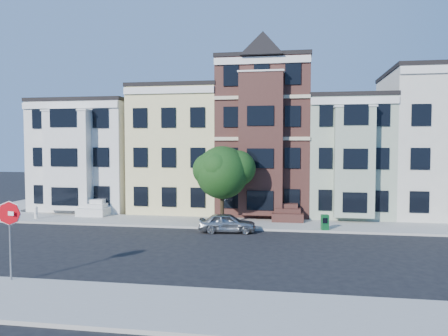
% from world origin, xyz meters
% --- Properties ---
extents(ground, '(120.00, 120.00, 0.00)m').
position_xyz_m(ground, '(0.00, 0.00, 0.00)').
color(ground, black).
extents(far_sidewalk, '(60.00, 4.00, 0.15)m').
position_xyz_m(far_sidewalk, '(0.00, 8.00, 0.07)').
color(far_sidewalk, '#9E9B93').
rests_on(far_sidewalk, ground).
extents(near_sidewalk, '(60.00, 4.00, 0.15)m').
position_xyz_m(near_sidewalk, '(0.00, -8.00, 0.07)').
color(near_sidewalk, '#9E9B93').
rests_on(near_sidewalk, ground).
extents(house_white, '(8.00, 9.00, 9.00)m').
position_xyz_m(house_white, '(-15.00, 14.50, 4.50)').
color(house_white, silver).
rests_on(house_white, ground).
extents(house_yellow, '(7.00, 9.00, 10.00)m').
position_xyz_m(house_yellow, '(-7.00, 14.50, 5.00)').
color(house_yellow, beige).
rests_on(house_yellow, ground).
extents(house_brown, '(7.00, 9.00, 12.00)m').
position_xyz_m(house_brown, '(0.00, 14.50, 6.00)').
color(house_brown, '#40211B').
rests_on(house_brown, ground).
extents(house_green, '(6.00, 9.00, 9.00)m').
position_xyz_m(house_green, '(6.50, 14.50, 4.50)').
color(house_green, '#9BAC92').
rests_on(house_green, ground).
extents(house_cream, '(8.00, 9.00, 11.00)m').
position_xyz_m(house_cream, '(13.50, 14.50, 5.50)').
color(house_cream, silver).
rests_on(house_cream, ground).
extents(street_tree, '(6.80, 6.80, 6.57)m').
position_xyz_m(street_tree, '(-2.42, 7.12, 3.43)').
color(street_tree, '#1F4918').
rests_on(street_tree, far_sidewalk).
extents(parked_car, '(3.74, 1.84, 1.23)m').
position_xyz_m(parked_car, '(-1.76, 5.20, 0.61)').
color(parked_car, '#9DA0A4').
rests_on(parked_car, ground).
extents(newspaper_box, '(0.52, 0.49, 0.96)m').
position_xyz_m(newspaper_box, '(4.35, 6.30, 0.63)').
color(newspaper_box, '#105C29').
rests_on(newspaper_box, far_sidewalk).
extents(fire_hydrant, '(0.32, 0.32, 0.73)m').
position_xyz_m(fire_hydrant, '(-16.25, 7.15, 0.51)').
color(fire_hydrant, silver).
rests_on(fire_hydrant, far_sidewalk).
extents(stop_sign, '(0.98, 0.39, 3.57)m').
position_xyz_m(stop_sign, '(-8.70, -6.30, 1.94)').
color(stop_sign, '#BF050E').
rests_on(stop_sign, near_sidewalk).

